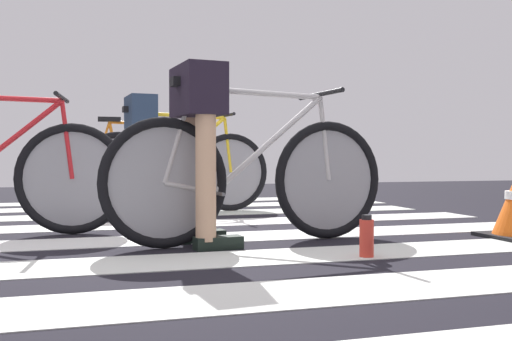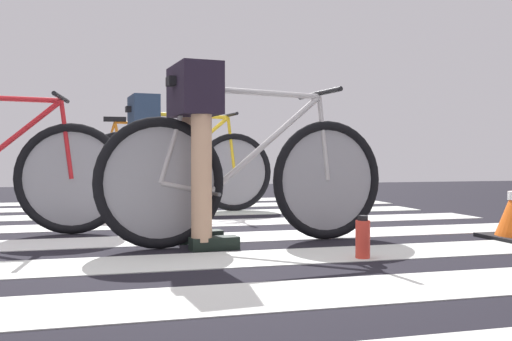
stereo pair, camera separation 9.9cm
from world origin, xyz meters
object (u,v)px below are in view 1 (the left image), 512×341
water_bottle (367,237)px  cyclist_1_of_4 (199,130)px  bicycle_4_of_4 (142,167)px  cyclist_3_of_4 (141,138)px  bicycle_3_of_4 (176,170)px  bicycle_1_of_4 (251,177)px

water_bottle → cyclist_1_of_4: bearing=141.3°
cyclist_1_of_4 → water_bottle: cyclist_1_of_4 is taller
bicycle_4_of_4 → cyclist_3_of_4: bearing=-95.2°
cyclist_3_of_4 → water_bottle: (0.87, -2.53, -0.57)m
bicycle_3_of_4 → water_bottle: (0.56, -2.55, -0.29)m
bicycle_1_of_4 → bicycle_3_of_4: size_ratio=1.00×
bicycle_3_of_4 → cyclist_3_of_4: cyclist_3_of_4 is taller
bicycle_3_of_4 → bicycle_4_of_4: bearing=92.1°
bicycle_3_of_4 → bicycle_4_of_4: size_ratio=1.00×
bicycle_4_of_4 → bicycle_3_of_4: bearing=-82.2°
cyclist_1_of_4 → bicycle_4_of_4: 3.33m
bicycle_1_of_4 → water_bottle: bearing=-62.1°
bicycle_1_of_4 → cyclist_3_of_4: bearing=96.8°
water_bottle → bicycle_4_of_4: bearing=100.6°
bicycle_1_of_4 → bicycle_4_of_4: same height
bicycle_1_of_4 → cyclist_3_of_4: (-0.44, 1.91, 0.28)m
bicycle_1_of_4 → bicycle_3_of_4: same height
cyclist_1_of_4 → bicycle_3_of_4: size_ratio=0.58×
bicycle_4_of_4 → water_bottle: (0.73, -3.90, -0.29)m
bicycle_1_of_4 → bicycle_4_of_4: 3.30m
bicycle_3_of_4 → bicycle_1_of_4: bearing=-91.3°
cyclist_3_of_4 → bicycle_4_of_4: 1.41m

